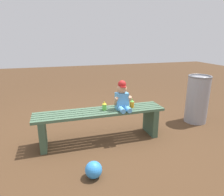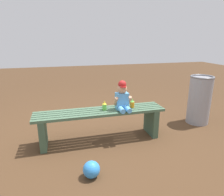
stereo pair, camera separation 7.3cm
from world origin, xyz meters
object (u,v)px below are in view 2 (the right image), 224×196
object	(u,v)px
sippy_cup_left	(104,106)
trash_bin	(199,100)
park_bench	(101,120)
child_figure	(122,97)
sippy_cup_right	(132,103)
toy_ball	(91,169)

from	to	relation	value
sippy_cup_left	trash_bin	distance (m)	1.68
sippy_cup_left	park_bench	bearing A→B (deg)	-173.05
child_figure	sippy_cup_right	distance (m)	0.21
toy_ball	trash_bin	distance (m)	2.22
park_bench	child_figure	bearing A→B (deg)	-6.41
park_bench	sippy_cup_left	distance (m)	0.21
sippy_cup_left	toy_ball	bearing A→B (deg)	-112.44
sippy_cup_left	toy_ball	distance (m)	0.93
park_bench	sippy_cup_left	world-z (taller)	sippy_cup_left
sippy_cup_left	trash_bin	size ratio (longest dim) A/B	0.15
toy_ball	park_bench	bearing A→B (deg)	71.26
park_bench	sippy_cup_left	size ratio (longest dim) A/B	14.35
toy_ball	trash_bin	xyz separation A→B (m)	(1.99, 0.95, 0.32)
toy_ball	sippy_cup_right	bearing A→B (deg)	46.71
sippy_cup_right	park_bench	bearing A→B (deg)	-179.11
child_figure	trash_bin	size ratio (longest dim) A/B	0.50
sippy_cup_left	trash_bin	bearing A→B (deg)	6.11
park_bench	sippy_cup_left	xyz separation A→B (m)	(0.06, 0.01, 0.20)
sippy_cup_right	trash_bin	distance (m)	1.28
sippy_cup_right	toy_ball	bearing A→B (deg)	-133.29
child_figure	sippy_cup_left	xyz separation A→B (m)	(-0.24, 0.04, -0.12)
sippy_cup_left	trash_bin	world-z (taller)	trash_bin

